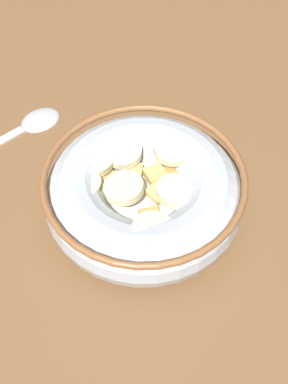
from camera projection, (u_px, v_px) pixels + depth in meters
The scene contains 3 objects.
ground_plane at pixel (144, 218), 45.00cm from camera, with size 131.23×131.23×2.00cm, color brown.
cereal_bowl at pixel (144, 192), 41.88cm from camera, with size 17.39×17.39×5.50cm.
spoon at pixel (28, 124), 50.56cm from camera, with size 13.50×4.69×0.80cm.
Camera 1 is at (-12.53, -21.96, 36.30)cm, focal length 45.06 mm.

